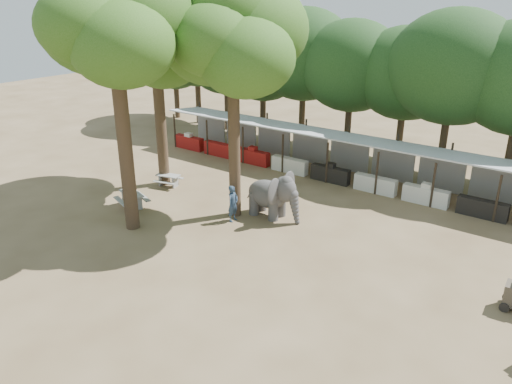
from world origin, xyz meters
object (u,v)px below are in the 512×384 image
Objects in this scene: yard_tree_left at (155,36)px; yard_tree_back at (233,35)px; picnic_table_near at (132,198)px; yard_tree_center at (114,21)px; picnic_table_far at (168,179)px; elephant at (273,195)px; handler at (233,204)px.

yard_tree_back reaches higher than yard_tree_left.
yard_tree_back is 9.67m from picnic_table_near.
yard_tree_back is (6.00, -1.00, 0.34)m from yard_tree_left.
picnic_table_far is (-2.40, 4.66, -8.77)m from yard_tree_center.
yard_tree_left is 3.70× the size of elephant.
yard_tree_back is at bearing 29.19° from handler.
yard_tree_center is (3.00, -5.00, 1.01)m from yard_tree_left.
yard_tree_left is at bearing 137.07° from picnic_table_far.
yard_tree_center is at bearing -126.86° from yard_tree_back.
elephant reaches higher than handler.
yard_tree_back reaches higher than elephant.
elephant is at bearing -42.34° from handler.
yard_tree_back is 3.81× the size of elephant.
yard_tree_left is 0.97× the size of yard_tree_back.
yard_tree_left reaches higher than picnic_table_far.
yard_tree_center is 6.15× the size of picnic_table_near.
yard_tree_left is 5.63× the size of picnic_table_near.
handler is 1.14× the size of picnic_table_far.
yard_tree_left reaches higher than elephant.
elephant is (4.80, 4.70, -8.06)m from yard_tree_center.
picnic_table_far is (0.60, -0.34, -7.76)m from yard_tree_left.
picnic_table_near reaches higher than picnic_table_far.
elephant is (7.80, -0.30, -7.05)m from yard_tree_left.
yard_tree_back is at bearing 53.14° from yard_tree_center.
yard_tree_left is at bearing 178.57° from elephant.
handler reaches higher than picnic_table_far.
yard_tree_left is 9.95m from handler.
yard_tree_back is 5.81× the size of picnic_table_near.
elephant is 7.24m from picnic_table_far.
yard_tree_left is 6.96× the size of picnic_table_far.
yard_tree_left reaches higher than picnic_table_near.
yard_tree_center reaches higher than yard_tree_back.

